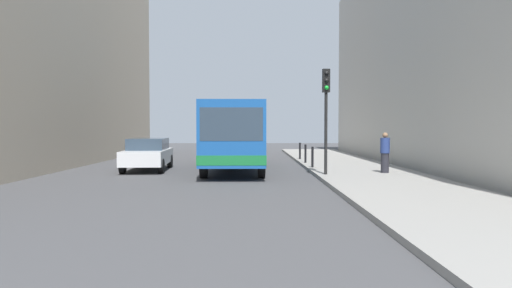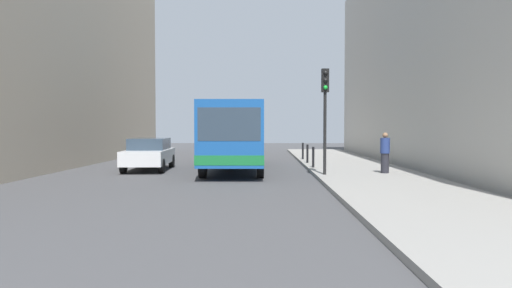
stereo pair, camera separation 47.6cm
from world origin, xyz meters
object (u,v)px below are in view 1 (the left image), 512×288
bollard_near (312,157)px  pedestrian_near_signal (385,153)px  traffic_light (326,101)px  bus (235,133)px  bollard_mid (305,154)px  car_beside_bus (148,153)px  bollard_far (300,151)px

bollard_near → pedestrian_near_signal: pedestrian_near_signal is taller
traffic_light → pedestrian_near_signal: bearing=14.3°
bus → bollard_mid: bus is taller
bus → car_beside_bus: 4.17m
car_beside_bus → pedestrian_near_signal: (10.19, -2.76, 0.18)m
bus → bollard_mid: size_ratio=11.64×
bollard_near → bollard_far: 5.63m
bollard_mid → bollard_far: (0.00, 2.81, 0.00)m
car_beside_bus → bollard_mid: size_ratio=4.73×
bus → traffic_light: (3.70, -4.12, 1.28)m
car_beside_bus → bollard_mid: car_beside_bus is taller
bollard_near → traffic_light: bearing=-88.2°
bollard_mid → bus: bearing=-151.7°
bollard_near → bollard_far: size_ratio=1.00×
bollard_mid → pedestrian_near_signal: (2.60, -5.42, 0.34)m
bus → pedestrian_near_signal: 7.15m
traffic_light → bollard_far: traffic_light is taller
bollard_near → pedestrian_near_signal: size_ratio=0.58×
traffic_light → pedestrian_near_signal: size_ratio=2.51×
car_beside_bus → bollard_far: bearing=-147.2°
traffic_light → bus: bearing=131.9°
car_beside_bus → bollard_near: 7.59m
bollard_near → pedestrian_near_signal: bearing=-45.1°
traffic_light → bollard_mid: 6.51m
car_beside_bus → pedestrian_near_signal: pedestrian_near_signal is taller
pedestrian_near_signal → traffic_light: bearing=44.1°
bollard_near → bollard_far: same height
bollard_near → car_beside_bus: bearing=178.8°
traffic_light → bollard_far: (-0.10, 8.87, -2.38)m
car_beside_bus → bollard_near: (7.59, -0.15, -0.16)m
car_beside_bus → pedestrian_near_signal: 10.56m
bollard_far → traffic_light: bearing=-89.4°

